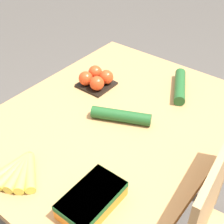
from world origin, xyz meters
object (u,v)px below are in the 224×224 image
carrot_bag (92,199)px  cucumber_near (121,116)px  banana_bunch (20,171)px  tomato_pack (96,79)px  cucumber_far (180,86)px

carrot_bag → cucumber_near: bearing=-155.3°
carrot_bag → cucumber_near: size_ratio=0.84×
banana_bunch → tomato_pack: size_ratio=1.16×
carrot_bag → cucumber_near: carrot_bag is taller
cucumber_near → cucumber_far: same height
carrot_bag → tomato_pack: bearing=-140.8°
carrot_bag → cucumber_far: carrot_bag is taller
tomato_pack → banana_bunch: bearing=14.7°
cucumber_near → cucumber_far: (-0.33, 0.08, 0.00)m
cucumber_far → cucumber_near: bearing=-13.8°
carrot_bag → cucumber_far: 0.71m
banana_bunch → carrot_bag: size_ratio=0.83×
tomato_pack → cucumber_near: (0.13, 0.24, -0.01)m
cucumber_near → banana_bunch: bearing=-12.5°
banana_bunch → carrot_bag: 0.27m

